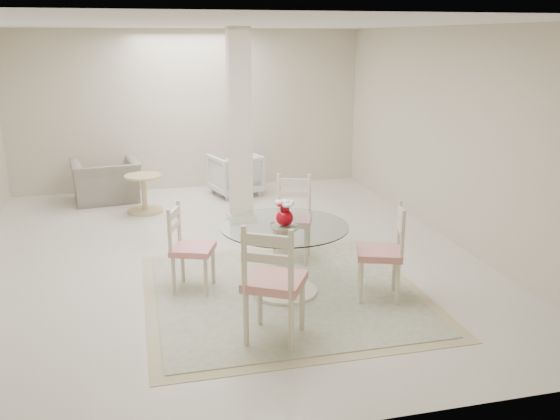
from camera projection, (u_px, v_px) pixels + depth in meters
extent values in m
plane|color=silver|center=(220.00, 255.00, 7.24)|extent=(7.00, 7.00, 0.00)
cube|color=beige|center=(189.00, 111.00, 10.13)|extent=(6.00, 0.02, 2.70)
cube|color=beige|center=(295.00, 244.00, 3.60)|extent=(6.00, 0.02, 2.70)
cube|color=beige|center=(451.00, 136.00, 7.54)|extent=(0.02, 7.00, 2.70)
cube|color=white|center=(213.00, 24.00, 6.48)|extent=(6.00, 7.00, 0.02)
cube|color=beige|center=(240.00, 128.00, 8.19)|extent=(0.30, 0.30, 2.70)
cube|color=tan|center=(285.00, 293.00, 6.14)|extent=(2.83, 2.83, 0.01)
cube|color=beige|center=(285.00, 293.00, 6.14)|extent=(2.60, 2.60, 0.01)
cylinder|color=beige|center=(285.00, 292.00, 6.14)|extent=(0.67, 0.67, 0.05)
cylinder|color=beige|center=(285.00, 259.00, 6.03)|extent=(0.17, 0.17, 0.69)
cylinder|color=beige|center=(285.00, 228.00, 5.94)|extent=(0.28, 0.28, 0.03)
cylinder|color=white|center=(285.00, 226.00, 5.94)|extent=(1.29, 1.29, 0.01)
ellipsoid|color=#AE0512|center=(285.00, 218.00, 5.91)|extent=(0.18, 0.18, 0.17)
cylinder|color=#AE0512|center=(285.00, 208.00, 5.88)|extent=(0.09, 0.09, 0.05)
cylinder|color=#AE0512|center=(285.00, 204.00, 5.87)|extent=(0.15, 0.15, 0.02)
ellipsoid|color=silver|center=(285.00, 202.00, 5.86)|extent=(0.10, 0.10, 0.05)
ellipsoid|color=silver|center=(290.00, 203.00, 5.90)|extent=(0.10, 0.10, 0.05)
ellipsoid|color=silver|center=(279.00, 203.00, 5.88)|extent=(0.10, 0.10, 0.05)
ellipsoid|color=silver|center=(287.00, 205.00, 5.82)|extent=(0.10, 0.10, 0.05)
cylinder|color=beige|center=(360.00, 270.00, 6.18)|extent=(0.04, 0.04, 0.45)
cylinder|color=beige|center=(361.00, 283.00, 5.84)|extent=(0.04, 0.04, 0.45)
cylinder|color=beige|center=(394.00, 271.00, 6.14)|extent=(0.04, 0.04, 0.45)
cylinder|color=beige|center=(397.00, 285.00, 5.80)|extent=(0.04, 0.04, 0.45)
cube|color=#B11412|center=(379.00, 253.00, 5.92)|extent=(0.55, 0.55, 0.07)
cube|color=beige|center=(401.00, 222.00, 5.80)|extent=(0.17, 0.39, 0.53)
cylinder|color=beige|center=(274.00, 247.00, 6.83)|extent=(0.04, 0.04, 0.47)
cylinder|color=beige|center=(306.00, 248.00, 6.79)|extent=(0.04, 0.04, 0.47)
cylinder|color=beige|center=(279.00, 237.00, 7.18)|extent=(0.04, 0.04, 0.47)
cylinder|color=beige|center=(308.00, 238.00, 7.14)|extent=(0.04, 0.04, 0.47)
cube|color=#B2121F|center=(292.00, 221.00, 6.91)|extent=(0.58, 0.58, 0.07)
cube|color=beige|center=(294.00, 188.00, 7.01)|extent=(0.39, 0.19, 0.55)
cylinder|color=beige|center=(206.00, 278.00, 5.99)|extent=(0.04, 0.04, 0.43)
cylinder|color=beige|center=(213.00, 266.00, 6.31)|extent=(0.04, 0.04, 0.43)
cylinder|color=beige|center=(174.00, 277.00, 6.03)|extent=(0.04, 0.04, 0.43)
cylinder|color=beige|center=(183.00, 265.00, 6.35)|extent=(0.04, 0.04, 0.43)
cube|color=red|center=(193.00, 249.00, 6.10)|extent=(0.53, 0.53, 0.07)
cube|color=beige|center=(174.00, 220.00, 6.04)|extent=(0.17, 0.36, 0.50)
cylinder|color=beige|center=(302.00, 305.00, 5.30)|extent=(0.05, 0.05, 0.51)
cylinder|color=beige|center=(260.00, 300.00, 5.40)|extent=(0.05, 0.05, 0.51)
cylinder|color=beige|center=(291.00, 325.00, 4.93)|extent=(0.05, 0.05, 0.51)
cylinder|color=beige|center=(246.00, 320.00, 5.03)|extent=(0.05, 0.05, 0.51)
cube|color=#B22013|center=(275.00, 281.00, 5.08)|extent=(0.66, 0.66, 0.08)
cube|color=beige|center=(267.00, 250.00, 4.77)|extent=(0.41, 0.26, 0.59)
imported|color=gray|center=(106.00, 181.00, 9.51)|extent=(1.15, 1.04, 0.67)
imported|color=silver|center=(235.00, 174.00, 9.93)|extent=(0.93, 0.94, 0.70)
cylinder|color=#D4B982|center=(145.00, 211.00, 9.00)|extent=(0.53, 0.53, 0.04)
cylinder|color=#D4B982|center=(144.00, 194.00, 8.93)|extent=(0.08, 0.08, 0.51)
cylinder|color=#D4B982|center=(143.00, 176.00, 8.85)|extent=(0.55, 0.55, 0.03)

